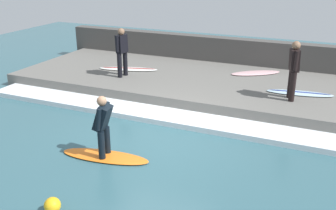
{
  "coord_description": "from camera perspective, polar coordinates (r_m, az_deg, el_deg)",
  "views": [
    {
      "loc": [
        -7.66,
        -3.65,
        4.13
      ],
      "look_at": [
        0.65,
        0.0,
        0.7
      ],
      "focal_mm": 42.0,
      "sensor_mm": 36.0,
      "label": 1
    }
  ],
  "objects": [
    {
      "name": "back_wall",
      "position": [
        15.01,
        9.05,
        7.09
      ],
      "size": [
        0.5,
        13.6,
        1.32
      ],
      "primitive_type": "cube",
      "color": "#474442",
      "rests_on": "ground_plane"
    },
    {
      "name": "ground_plane",
      "position": [
        9.44,
        -1.59,
        -5.26
      ],
      "size": [
        28.0,
        28.0,
        0.0
      ],
      "primitive_type": "plane",
      "color": "#335B66"
    },
    {
      "name": "surfboard_riding",
      "position": [
        8.8,
        -9.11,
        -7.35
      ],
      "size": [
        0.85,
        2.07,
        0.06
      ],
      "color": "orange",
      "rests_on": "ground_plane"
    },
    {
      "name": "surfboard_waiting_near",
      "position": [
        13.9,
        -5.78,
        5.24
      ],
      "size": [
        1.05,
        2.13,
        0.07
      ],
      "color": "white",
      "rests_on": "concrete_ledge"
    },
    {
      "name": "concrete_ledge",
      "position": [
        12.86,
        6.08,
        2.84
      ],
      "size": [
        4.4,
        12.95,
        0.42
      ],
      "primitive_type": "cube",
      "color": "#66635E",
      "rests_on": "ground_plane"
    },
    {
      "name": "surfboard_waiting_far",
      "position": [
        11.96,
        18.57,
        1.66
      ],
      "size": [
        0.73,
        1.91,
        0.07
      ],
      "color": "silver",
      "rests_on": "concrete_ledge"
    },
    {
      "name": "marker_buoy",
      "position": [
        7.22,
        -16.43,
        -13.79
      ],
      "size": [
        0.29,
        0.29,
        0.29
      ],
      "primitive_type": "sphere",
      "color": "yellow",
      "rests_on": "ground_plane"
    },
    {
      "name": "surfer_waiting_far",
      "position": [
        11.18,
        17.78,
        5.23
      ],
      "size": [
        0.54,
        0.35,
        1.63
      ],
      "color": "black",
      "rests_on": "concrete_ledge"
    },
    {
      "name": "wave_foam_crest",
      "position": [
        10.54,
        1.54,
        -1.96
      ],
      "size": [
        0.97,
        12.3,
        0.14
      ],
      "primitive_type": "cube",
      "color": "silver",
      "rests_on": "ground_plane"
    },
    {
      "name": "surfer_waiting_near",
      "position": [
        12.94,
        -6.71,
        7.98
      ],
      "size": [
        0.53,
        0.3,
        1.59
      ],
      "color": "black",
      "rests_on": "concrete_ledge"
    },
    {
      "name": "surfer_riding",
      "position": [
        8.46,
        -9.41,
        -2.62
      ],
      "size": [
        0.51,
        0.42,
        1.37
      ],
      "color": "black",
      "rests_on": "surfboard_riding"
    },
    {
      "name": "surfboard_spare",
      "position": [
        13.67,
        12.61,
        4.57
      ],
      "size": [
        1.45,
        1.73,
        0.06
      ],
      "color": "beige",
      "rests_on": "concrete_ledge"
    }
  ]
}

